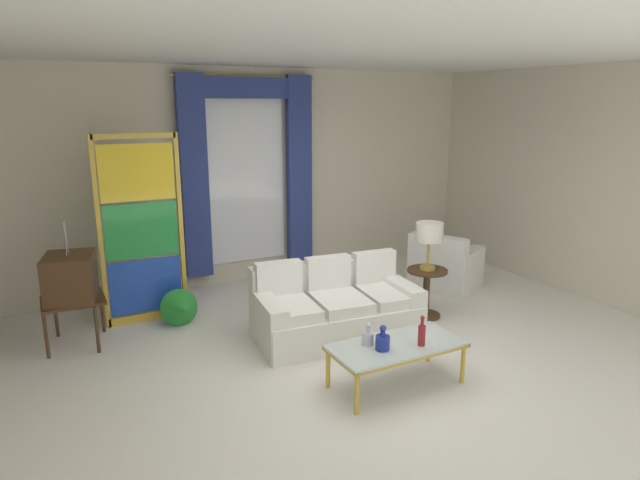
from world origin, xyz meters
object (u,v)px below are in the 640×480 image
at_px(bottle_blue_decanter, 368,337).
at_px(bottle_amber_squat, 383,341).
at_px(coffee_table, 397,348).
at_px(bottle_crystal_tall, 422,334).
at_px(stained_glass_divider, 142,234).
at_px(peacock_figurine, 181,309).
at_px(couch_white_long, 334,309).
at_px(table_lamp_brass, 429,234).
at_px(vintage_tv, 70,280).
at_px(round_side_table, 426,288).
at_px(armchair_white, 444,268).

relative_size(bottle_blue_decanter, bottle_amber_squat, 0.88).
bearing_deg(coffee_table, bottle_crystal_tall, -34.67).
bearing_deg(stained_glass_divider, peacock_figurine, -52.71).
bearing_deg(bottle_crystal_tall, couch_white_long, 95.29).
bearing_deg(table_lamp_brass, couch_white_long, 177.56).
xyz_separation_m(couch_white_long, vintage_tv, (-2.57, 1.05, 0.42)).
xyz_separation_m(vintage_tv, peacock_figurine, (1.11, -0.06, -0.51)).
height_order(vintage_tv, round_side_table, vintage_tv).
bearing_deg(coffee_table, peacock_figurine, 122.17).
bearing_deg(stained_glass_divider, bottle_crystal_tall, -55.61).
distance_m(couch_white_long, table_lamp_brass, 1.44).
height_order(couch_white_long, armchair_white, couch_white_long).
distance_m(coffee_table, table_lamp_brass, 1.89).
xyz_separation_m(armchair_white, stained_glass_divider, (-3.89, 0.72, 0.77)).
relative_size(couch_white_long, bottle_crystal_tall, 6.49).
relative_size(coffee_table, stained_glass_divider, 0.55).
xyz_separation_m(couch_white_long, armchair_white, (2.12, 0.66, -0.02)).
distance_m(vintage_tv, stained_glass_divider, 0.93).
bearing_deg(couch_white_long, round_side_table, -2.44).
bearing_deg(vintage_tv, round_side_table, -16.05).
distance_m(armchair_white, round_side_table, 1.13).
height_order(bottle_blue_decanter, armchair_white, armchair_white).
distance_m(stained_glass_divider, round_side_table, 3.41).
bearing_deg(bottle_crystal_tall, stained_glass_divider, 124.39).
bearing_deg(bottle_crystal_tall, vintage_tv, 137.99).
distance_m(armchair_white, stained_glass_divider, 4.03).
xyz_separation_m(peacock_figurine, table_lamp_brass, (2.71, -1.03, 0.81)).
bearing_deg(table_lamp_brass, stained_glass_divider, 154.57).
bearing_deg(bottle_blue_decanter, stained_glass_divider, 120.42).
bearing_deg(couch_white_long, peacock_figurine, 146.14).
bearing_deg(vintage_tv, bottle_crystal_tall, -42.01).
relative_size(coffee_table, table_lamp_brass, 2.14).
distance_m(couch_white_long, bottle_blue_decanter, 1.19).
distance_m(coffee_table, bottle_amber_squat, 0.22).
relative_size(coffee_table, peacock_figurine, 2.03).
bearing_deg(vintage_tv, table_lamp_brass, -16.05).
relative_size(couch_white_long, bottle_blue_decanter, 8.96).
height_order(bottle_blue_decanter, peacock_figurine, bottle_blue_decanter).
relative_size(bottle_blue_decanter, vintage_tv, 0.15).
xyz_separation_m(coffee_table, stained_glass_divider, (-1.71, 2.64, 0.69)).
relative_size(stained_glass_divider, round_side_table, 3.70).
bearing_deg(coffee_table, bottle_amber_squat, -168.75).
height_order(bottle_crystal_tall, bottle_amber_squat, bottle_crystal_tall).
bearing_deg(coffee_table, round_side_table, 43.04).
relative_size(bottle_crystal_tall, bottle_amber_squat, 1.22).
bearing_deg(armchair_white, bottle_crystal_tall, -134.29).
relative_size(bottle_blue_decanter, stained_glass_divider, 0.09).
bearing_deg(couch_white_long, coffee_table, -92.27).
xyz_separation_m(bottle_crystal_tall, table_lamp_brass, (1.12, 1.33, 0.51)).
bearing_deg(bottle_blue_decanter, table_lamp_brass, 35.49).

